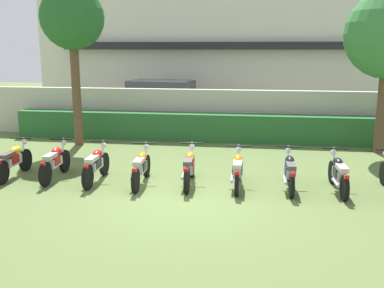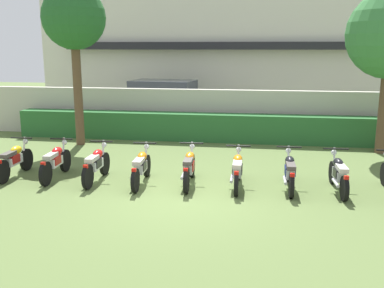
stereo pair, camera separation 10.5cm
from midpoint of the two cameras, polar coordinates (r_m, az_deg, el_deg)
The scene contains 14 objects.
ground at distance 9.99m, azimuth -1.31°, elevation -6.93°, with size 60.00×60.00×0.00m, color #566B38.
building at distance 24.71m, azimuth 4.73°, elevation 12.22°, with size 19.08×6.50×6.43m.
compound_wall at distance 16.40m, azimuth 2.67°, elevation 3.97°, with size 18.13×0.30×1.79m, color #BCB7A8.
hedge_row at distance 15.78m, azimuth 2.41°, elevation 2.16°, with size 14.50×0.70×0.98m, color #28602D.
parked_car at distance 19.49m, azimuth -3.73°, elevation 5.45°, with size 4.71×2.56×1.89m.
tree_near_inspector at distance 15.44m, azimuth -15.48°, elevation 15.26°, with size 2.09×2.09×5.31m.
motorcycle_in_row_1 at distance 12.29m, azimuth -22.40°, elevation -1.99°, with size 0.60×1.83×0.96m.
motorcycle_in_row_2 at distance 11.78m, azimuth -17.62°, elevation -2.21°, with size 0.60×1.88×0.96m.
motorcycle_in_row_3 at distance 11.25m, azimuth -12.63°, elevation -2.62°, with size 0.60×1.83×0.96m.
motorcycle_in_row_4 at distance 10.87m, azimuth -6.90°, elevation -2.97°, with size 0.60×1.90×0.94m.
motorcycle_in_row_5 at distance 10.74m, azimuth -0.63°, elevation -3.01°, with size 0.60×1.91×0.96m.
motorcycle_in_row_6 at distance 10.61m, azimuth 5.64°, elevation -3.34°, with size 0.60×1.82×0.94m.
motorcycle_in_row_7 at distance 10.68m, azimuth 12.28°, elevation -3.46°, with size 0.60×1.84×0.94m.
motorcycle_in_row_8 at distance 10.80m, azimuth 18.22°, elevation -3.64°, with size 0.60×1.84×0.94m.
Camera 1 is at (1.53, -9.29, 3.32)m, focal length 41.08 mm.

